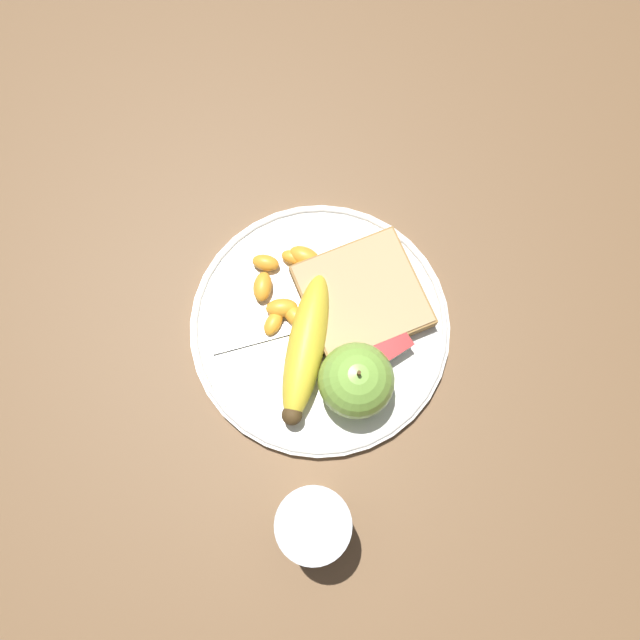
{
  "coord_description": "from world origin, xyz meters",
  "views": [
    {
      "loc": [
        0.09,
        0.14,
        0.65
      ],
      "look_at": [
        0.0,
        0.0,
        0.03
      ],
      "focal_mm": 35.0,
      "sensor_mm": 36.0,
      "label": 1
    }
  ],
  "objects": [
    {
      "name": "fork",
      "position": [
        0.01,
        -0.01,
        0.01
      ],
      "size": [
        0.17,
        0.07,
        0.0
      ],
      "rotation": [
        0.0,
        0.0,
        9.12
      ],
      "color": "silver",
      "rests_on": "plate"
    },
    {
      "name": "ground_plane",
      "position": [
        0.0,
        0.0,
        0.0
      ],
      "size": [
        3.0,
        3.0,
        0.0
      ],
      "primitive_type": "plane",
      "color": "brown"
    },
    {
      "name": "juice_glass",
      "position": [
        0.11,
        0.16,
        0.05
      ],
      "size": [
        0.06,
        0.06,
        0.11
      ],
      "color": "silver",
      "rests_on": "ground_plane"
    },
    {
      "name": "orange_segment_7",
      "position": [
        0.03,
        -0.07,
        0.02
      ],
      "size": [
        0.04,
        0.04,
        0.02
      ],
      "color": "#F9A32D",
      "rests_on": "plate"
    },
    {
      "name": "bread_slice",
      "position": [
        -0.05,
        -0.0,
        0.02
      ],
      "size": [
        0.14,
        0.13,
        0.02
      ],
      "color": "olive",
      "rests_on": "plate"
    },
    {
      "name": "orange_segment_4",
      "position": [
        0.01,
        -0.09,
        0.02
      ],
      "size": [
        0.03,
        0.03,
        0.02
      ],
      "color": "#F9A32D",
      "rests_on": "plate"
    },
    {
      "name": "orange_segment_1",
      "position": [
        0.04,
        -0.03,
        0.02
      ],
      "size": [
        0.03,
        0.03,
        0.02
      ],
      "color": "#F9A32D",
      "rests_on": "plate"
    },
    {
      "name": "orange_segment_5",
      "position": [
        0.03,
        -0.04,
        0.02
      ],
      "size": [
        0.04,
        0.03,
        0.02
      ],
      "color": "#F9A32D",
      "rests_on": "plate"
    },
    {
      "name": "orange_segment_6",
      "position": [
        -0.03,
        -0.07,
        0.02
      ],
      "size": [
        0.04,
        0.04,
        0.02
      ],
      "color": "#F9A32D",
      "rests_on": "plate"
    },
    {
      "name": "orange_segment_0",
      "position": [
        -0.02,
        -0.05,
        0.02
      ],
      "size": [
        0.02,
        0.03,
        0.02
      ],
      "color": "#F9A32D",
      "rests_on": "plate"
    },
    {
      "name": "plate",
      "position": [
        0.0,
        0.0,
        0.01
      ],
      "size": [
        0.27,
        0.27,
        0.01
      ],
      "color": "silver",
      "rests_on": "ground_plane"
    },
    {
      "name": "orange_segment_8",
      "position": [
        -0.02,
        -0.02,
        0.02
      ],
      "size": [
        0.03,
        0.03,
        0.01
      ],
      "color": "#F9A32D",
      "rests_on": "plate"
    },
    {
      "name": "apple",
      "position": [
        0.01,
        0.07,
        0.05
      ],
      "size": [
        0.07,
        0.07,
        0.08
      ],
      "color": "#84BC47",
      "rests_on": "plate"
    },
    {
      "name": "orange_segment_2",
      "position": [
        0.02,
        -0.02,
        0.02
      ],
      "size": [
        0.03,
        0.04,
        0.02
      ],
      "color": "#F9A32D",
      "rests_on": "plate"
    },
    {
      "name": "jam_packet",
      "position": [
        -0.04,
        0.06,
        0.02
      ],
      "size": [
        0.04,
        0.04,
        0.02
      ],
      "color": "silver",
      "rests_on": "plate"
    },
    {
      "name": "orange_segment_3",
      "position": [
        -0.01,
        -0.08,
        0.02
      ],
      "size": [
        0.03,
        0.03,
        0.01
      ],
      "color": "#F9A32D",
      "rests_on": "plate"
    },
    {
      "name": "banana",
      "position": [
        0.03,
        0.02,
        0.03
      ],
      "size": [
        0.13,
        0.14,
        0.04
      ],
      "color": "yellow",
      "rests_on": "plate"
    }
  ]
}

